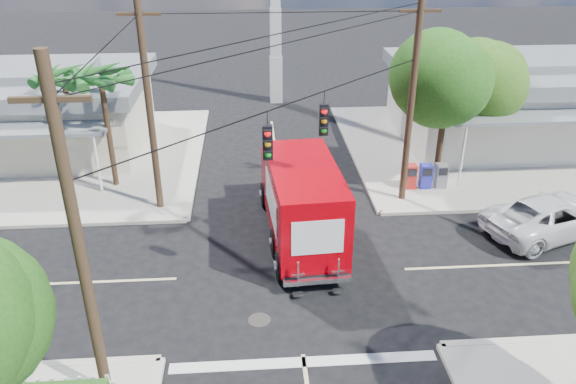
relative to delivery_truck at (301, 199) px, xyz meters
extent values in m
plane|color=black|center=(-0.51, -2.40, -1.67)|extent=(120.00, 120.00, 0.00)
cube|color=#A8A398|center=(10.49, 8.60, -1.60)|extent=(14.00, 14.00, 0.14)
cube|color=#B9B4A4|center=(3.49, 8.60, -1.60)|extent=(0.25, 14.00, 0.14)
cube|color=#B9B4A4|center=(10.49, 1.60, -1.60)|extent=(14.00, 0.25, 0.14)
cube|color=#A8A398|center=(-11.51, 8.60, -1.60)|extent=(14.00, 14.00, 0.14)
cube|color=#B9B4A4|center=(-4.51, 8.60, -1.60)|extent=(0.25, 14.00, 0.14)
cube|color=#B9B4A4|center=(-11.51, 1.60, -1.60)|extent=(14.00, 0.25, 0.14)
cube|color=beige|center=(-0.51, 7.60, -1.67)|extent=(0.12, 12.00, 0.01)
cube|color=beige|center=(9.49, -2.40, -1.67)|extent=(12.00, 0.12, 0.01)
cube|color=silver|center=(-0.51, -6.70, -1.67)|extent=(7.50, 0.40, 0.01)
cube|color=silver|center=(11.99, 9.60, 0.17)|extent=(11.00, 8.00, 3.40)
cube|color=gray|center=(11.99, 9.60, 2.22)|extent=(11.80, 8.80, 0.70)
cube|color=gray|center=(11.99, 9.60, 2.72)|extent=(6.05, 4.40, 0.50)
cube|color=gray|center=(11.99, 4.70, 1.37)|extent=(9.90, 1.80, 0.15)
cylinder|color=silver|center=(7.59, 3.90, -0.08)|extent=(0.12, 0.12, 2.90)
cube|color=beige|center=(-12.51, 10.10, 0.07)|extent=(10.00, 8.00, 3.20)
cube|color=gray|center=(-12.51, 10.10, 2.02)|extent=(10.80, 8.80, 0.70)
cube|color=gray|center=(-12.51, 10.10, 2.52)|extent=(5.50, 4.40, 0.50)
cube|color=gray|center=(-12.51, 5.20, 1.17)|extent=(9.00, 1.80, 0.15)
cylinder|color=silver|center=(-8.51, 4.40, -0.18)|extent=(0.12, 0.12, 2.70)
cube|color=silver|center=(-0.01, 17.60, -0.17)|extent=(0.80, 0.80, 3.00)
cube|color=silver|center=(-0.01, 17.60, 2.83)|extent=(0.70, 0.70, 3.00)
cylinder|color=#422D1C|center=(6.69, 4.40, 0.51)|extent=(0.28, 0.28, 4.10)
sphere|color=#1C4916|center=(6.69, 4.40, 3.07)|extent=(4.10, 4.10, 4.10)
sphere|color=#1C4916|center=(6.29, 4.60, 3.33)|extent=(3.33, 3.33, 3.33)
sphere|color=#1C4916|center=(7.04, 4.10, 2.95)|extent=(3.58, 3.58, 3.58)
cylinder|color=#422D1C|center=(9.29, 6.60, 0.26)|extent=(0.28, 0.28, 3.58)
sphere|color=#2D5B14|center=(9.29, 6.60, 2.50)|extent=(3.58, 3.58, 3.58)
sphere|color=#2D5B14|center=(8.89, 6.80, 2.72)|extent=(2.91, 2.91, 2.91)
sphere|color=#2D5B14|center=(9.64, 6.30, 2.39)|extent=(3.14, 3.14, 3.14)
cylinder|color=#422D1C|center=(-8.01, 5.10, 0.97)|extent=(0.24, 0.24, 5.00)
cone|color=#236524|center=(-7.11, 5.10, 3.57)|extent=(0.50, 2.06, 0.98)
cone|color=#236524|center=(-7.44, 5.81, 3.57)|extent=(1.92, 1.68, 0.98)
cone|color=#236524|center=(-8.21, 5.98, 3.57)|extent=(2.12, 0.95, 0.98)
cone|color=#236524|center=(-8.82, 5.49, 3.57)|extent=(1.34, 2.07, 0.98)
cone|color=#236524|center=(-8.82, 4.71, 3.57)|extent=(1.34, 2.07, 0.98)
cone|color=#236524|center=(-8.21, 4.23, 3.57)|extent=(2.12, 0.95, 0.98)
cone|color=#236524|center=(-7.44, 4.40, 3.57)|extent=(1.92, 1.68, 0.98)
cylinder|color=#422D1C|center=(-10.01, 6.60, 0.77)|extent=(0.24, 0.24, 4.60)
cone|color=#236524|center=(-9.11, 6.60, 3.17)|extent=(0.50, 2.06, 0.98)
cone|color=#236524|center=(-9.44, 7.31, 3.17)|extent=(1.92, 1.68, 0.98)
cone|color=#236524|center=(-10.21, 7.48, 3.17)|extent=(2.12, 0.95, 0.98)
cone|color=#236524|center=(-10.82, 6.99, 3.17)|extent=(1.34, 2.07, 0.98)
cone|color=#236524|center=(-10.82, 6.21, 3.17)|extent=(1.34, 2.07, 0.98)
cone|color=#236524|center=(-10.21, 5.73, 3.17)|extent=(2.12, 0.95, 0.98)
cone|color=#236524|center=(-9.44, 5.90, 3.17)|extent=(1.92, 1.68, 0.98)
cylinder|color=#473321|center=(-5.71, -7.60, 2.83)|extent=(0.28, 0.28, 9.00)
cube|color=#473321|center=(-5.71, -7.60, 6.33)|extent=(1.60, 0.12, 0.12)
cylinder|color=#473321|center=(4.69, 2.80, 2.83)|extent=(0.28, 0.28, 9.00)
cube|color=#473321|center=(4.69, 2.80, 6.33)|extent=(1.60, 0.12, 0.12)
cylinder|color=#473321|center=(-5.71, 2.80, 2.83)|extent=(0.28, 0.28, 9.00)
cube|color=#473321|center=(-5.71, 2.80, 6.33)|extent=(1.60, 0.12, 0.12)
cylinder|color=black|center=(-0.51, -2.40, 4.53)|extent=(10.43, 10.43, 0.04)
cube|color=black|center=(-1.31, -3.20, 3.58)|extent=(0.30, 0.24, 1.05)
sphere|color=red|center=(-1.31, -3.34, 3.91)|extent=(0.20, 0.20, 0.20)
cube|color=black|center=(0.59, -1.30, 3.58)|extent=(0.30, 0.24, 1.05)
sphere|color=red|center=(0.59, -1.44, 3.91)|extent=(0.20, 0.20, 0.20)
cube|color=red|center=(5.29, 3.80, -0.98)|extent=(0.50, 0.50, 1.10)
cube|color=#2327A6|center=(5.99, 3.80, -0.98)|extent=(0.50, 0.50, 1.10)
cube|color=slate|center=(6.69, 3.80, -0.98)|extent=(0.50, 0.50, 1.10)
cube|color=black|center=(-0.01, 0.15, -1.16)|extent=(2.64, 7.47, 0.24)
cube|color=#C0000A|center=(-0.20, 3.01, -0.40)|extent=(2.36, 1.74, 2.07)
cube|color=black|center=(-0.24, 3.67, -0.03)|extent=(1.99, 0.36, 0.89)
cube|color=silver|center=(-0.25, 3.86, -1.06)|extent=(2.17, 0.25, 0.33)
cube|color=#C0000A|center=(0.05, -0.70, 0.26)|extent=(2.70, 5.60, 2.73)
cube|color=white|center=(1.24, -0.62, 0.40)|extent=(0.24, 3.38, 1.22)
cube|color=white|center=(-1.15, -0.77, 0.40)|extent=(0.24, 3.38, 1.22)
cube|color=white|center=(0.22, -3.44, 0.40)|extent=(1.69, 0.13, 1.22)
cube|color=silver|center=(0.23, -3.56, -1.16)|extent=(2.27, 0.38, 0.17)
cube|color=silver|center=(-0.42, -3.73, -0.78)|extent=(0.43, 0.08, 0.94)
cube|color=silver|center=(0.90, -3.64, -0.78)|extent=(0.43, 0.08, 0.94)
cylinder|color=black|center=(-1.27, 2.80, -1.16)|extent=(0.37, 1.05, 1.04)
cylinder|color=black|center=(0.89, 2.94, -1.16)|extent=(0.37, 1.05, 1.04)
cylinder|color=black|center=(-0.91, -2.65, -1.16)|extent=(0.37, 1.05, 1.04)
cylinder|color=black|center=(1.25, -2.51, -1.16)|extent=(0.37, 1.05, 1.04)
imported|color=silver|center=(9.71, -0.32, -0.91)|extent=(6.00, 4.25, 1.52)
camera|label=1|loc=(-1.80, -18.57, 9.61)|focal=35.00mm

